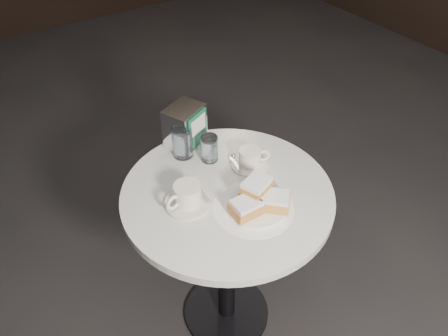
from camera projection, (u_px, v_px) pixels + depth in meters
ground at (227, 313)px, 1.92m from camera, size 7.00×7.00×0.00m
cafe_table at (227, 231)px, 1.56m from camera, size 0.70×0.70×0.74m
sugar_spill at (253, 208)px, 1.37m from camera, size 0.34×0.34×0.00m
beignet_plate at (259, 201)px, 1.35m from camera, size 0.24×0.24×0.09m
coffee_cup_left at (187, 196)px, 1.36m from camera, size 0.17×0.17×0.08m
coffee_cup_right at (250, 159)px, 1.51m from camera, size 0.17×0.17×0.07m
water_glass_left at (182, 142)px, 1.54m from camera, size 0.09×0.09×0.12m
water_glass_right at (209, 149)px, 1.52m from camera, size 0.08×0.08×0.10m
napkin_dispenser at (185, 126)px, 1.57m from camera, size 0.16×0.15×0.16m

